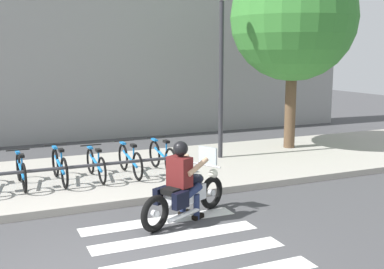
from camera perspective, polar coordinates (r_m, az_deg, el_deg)
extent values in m
cube|color=#A8A399|center=(11.15, -16.10, -5.40)|extent=(24.00, 4.40, 0.15)
cube|color=white|center=(7.14, 0.55, -14.38)|extent=(2.80, 0.40, 0.01)
cube|color=white|center=(7.81, -1.92, -12.16)|extent=(2.80, 0.40, 0.01)
cube|color=white|center=(8.51, -3.95, -10.30)|extent=(2.80, 0.40, 0.01)
torus|color=black|center=(9.06, 2.36, -6.98)|extent=(0.61, 0.38, 0.62)
cylinder|color=silver|center=(9.06, 2.36, -6.98)|extent=(0.15, 0.14, 0.11)
torus|color=black|center=(7.94, -4.45, -9.44)|extent=(0.61, 0.38, 0.62)
cylinder|color=silver|center=(7.94, -4.45, -9.44)|extent=(0.15, 0.14, 0.11)
cube|color=silver|center=(8.44, -0.82, -7.24)|extent=(0.88, 0.63, 0.28)
ellipsoid|color=black|center=(8.54, 0.10, -5.51)|extent=(0.59, 0.48, 0.22)
cube|color=black|center=(8.25, -1.78, -6.57)|extent=(0.63, 0.50, 0.10)
cube|color=black|center=(8.30, -3.70, -7.28)|extent=(0.34, 0.25, 0.28)
cube|color=black|center=(8.02, -1.38, -7.88)|extent=(0.34, 0.25, 0.28)
cylinder|color=silver|center=(8.79, 1.77, -3.70)|extent=(0.31, 0.57, 0.03)
sphere|color=white|center=(9.00, 2.56, -4.70)|extent=(0.18, 0.18, 0.18)
cube|color=silver|center=(8.78, 1.90, -2.52)|extent=(0.22, 0.37, 0.32)
cylinder|color=silver|center=(8.23, -1.00, -9.64)|extent=(0.72, 0.42, 0.08)
cube|color=#591919|center=(8.21, -1.50, -4.47)|extent=(0.41, 0.47, 0.52)
sphere|color=black|center=(8.14, -1.38, -1.70)|extent=(0.26, 0.26, 0.26)
cylinder|color=tan|center=(8.50, -1.61, -3.43)|extent=(0.50, 0.31, 0.26)
cylinder|color=tan|center=(8.23, 0.71, -3.88)|extent=(0.50, 0.31, 0.26)
cylinder|color=#1E284C|center=(8.52, -1.65, -6.46)|extent=(0.46, 0.32, 0.24)
cylinder|color=#1E284C|center=(8.69, -1.11, -8.25)|extent=(0.11, 0.11, 0.46)
cube|color=black|center=(8.78, -0.93, -9.38)|extent=(0.26, 0.20, 0.08)
cylinder|color=#1E284C|center=(8.32, 0.03, -6.85)|extent=(0.46, 0.32, 0.24)
cylinder|color=#1E284C|center=(8.50, 0.55, -8.68)|extent=(0.11, 0.11, 0.46)
cube|color=black|center=(8.59, 0.72, -9.82)|extent=(0.26, 0.20, 0.08)
torus|color=black|center=(11.04, -20.08, -3.70)|extent=(0.07, 0.61, 0.61)
torus|color=black|center=(10.07, -19.48, -4.94)|extent=(0.07, 0.61, 0.61)
cylinder|color=blue|center=(10.54, -19.81, -3.96)|extent=(0.09, 0.89, 0.25)
cylinder|color=blue|center=(10.26, -19.71, -3.43)|extent=(0.04, 0.04, 0.37)
cube|color=black|center=(10.22, -19.77, -2.41)|extent=(0.11, 0.20, 0.06)
cylinder|color=black|center=(10.86, -20.15, -1.75)|extent=(0.48, 0.05, 0.03)
cube|color=blue|center=(10.97, -20.18, -2.02)|extent=(0.09, 0.28, 0.04)
torus|color=black|center=(11.12, -16.06, -3.27)|extent=(0.08, 0.65, 0.65)
torus|color=black|center=(10.13, -15.05, -4.49)|extent=(0.08, 0.65, 0.65)
cylinder|color=blue|center=(10.61, -15.60, -3.50)|extent=(0.09, 0.92, 0.25)
cylinder|color=blue|center=(10.32, -15.38, -2.91)|extent=(0.04, 0.04, 0.40)
cube|color=black|center=(10.28, -15.43, -1.82)|extent=(0.11, 0.20, 0.06)
cylinder|color=black|center=(10.93, -16.08, -1.17)|extent=(0.48, 0.05, 0.03)
cube|color=blue|center=(11.04, -16.15, -1.49)|extent=(0.09, 0.28, 0.04)
torus|color=black|center=(11.23, -12.08, -3.13)|extent=(0.07, 0.59, 0.59)
torus|color=black|center=(10.29, -10.73, -4.28)|extent=(0.07, 0.59, 0.59)
cylinder|color=blue|center=(10.75, -11.45, -3.36)|extent=(0.09, 0.90, 0.25)
cylinder|color=blue|center=(10.48, -11.13, -2.85)|extent=(0.04, 0.04, 0.36)
cube|color=black|center=(10.44, -11.16, -1.87)|extent=(0.11, 0.20, 0.06)
cylinder|color=black|center=(11.06, -12.03, -1.25)|extent=(0.48, 0.05, 0.03)
cube|color=blue|center=(11.17, -12.14, -1.52)|extent=(0.09, 0.28, 0.04)
torus|color=black|center=(11.42, -8.25, -2.70)|extent=(0.08, 0.63, 0.63)
torus|color=black|center=(10.47, -6.53, -3.81)|extent=(0.08, 0.63, 0.63)
cylinder|color=blue|center=(10.93, -7.44, -2.90)|extent=(0.09, 0.92, 0.25)
cylinder|color=blue|center=(10.65, -7.02, -2.34)|extent=(0.04, 0.04, 0.39)
cube|color=black|center=(10.62, -7.04, -1.32)|extent=(0.11, 0.20, 0.06)
cylinder|color=black|center=(11.24, -8.14, -0.72)|extent=(0.48, 0.05, 0.03)
cube|color=blue|center=(11.35, -8.29, -1.02)|extent=(0.09, 0.28, 0.04)
torus|color=black|center=(11.63, -4.50, -2.34)|extent=(0.08, 0.66, 0.66)
torus|color=black|center=(10.73, -2.57, -3.35)|extent=(0.08, 0.66, 0.66)
cylinder|color=blue|center=(11.16, -3.58, -2.49)|extent=(0.09, 0.89, 0.24)
cylinder|color=blue|center=(10.90, -3.09, -1.88)|extent=(0.04, 0.04, 0.40)
cube|color=black|center=(10.86, -3.10, -0.84)|extent=(0.11, 0.20, 0.06)
cylinder|color=black|center=(11.45, -4.35, -0.31)|extent=(0.48, 0.05, 0.03)
cube|color=blue|center=(11.56, -4.52, -0.62)|extent=(0.09, 0.28, 0.04)
cylinder|color=#333338|center=(10.13, -12.96, -3.72)|extent=(4.52, 0.07, 0.07)
cylinder|color=#333338|center=(10.79, -1.31, -3.87)|extent=(0.06, 0.06, 0.45)
cylinder|color=#2D2D33|center=(12.50, 3.50, 6.08)|extent=(0.12, 0.12, 4.23)
cylinder|color=brown|center=(14.20, 11.70, 3.12)|extent=(0.32, 0.32, 2.64)
sphere|color=#387F33|center=(14.14, 12.07, 13.53)|extent=(3.58, 3.58, 3.58)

